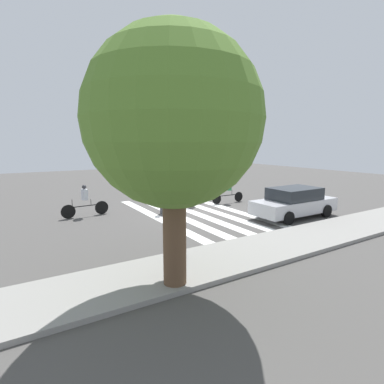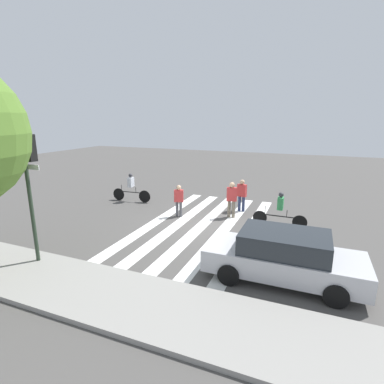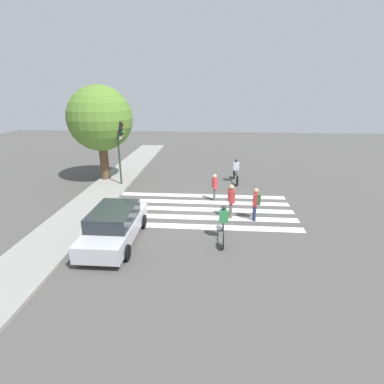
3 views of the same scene
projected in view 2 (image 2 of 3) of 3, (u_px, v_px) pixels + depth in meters
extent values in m
plane|color=#4C4947|center=(202.00, 225.00, 13.66)|extent=(60.00, 60.00, 0.00)
cube|color=gray|center=(121.00, 298.00, 8.03)|extent=(36.00, 2.50, 0.14)
cube|color=white|center=(249.00, 232.00, 12.86)|extent=(0.54, 10.00, 0.01)
cube|color=white|center=(225.00, 228.00, 13.26)|extent=(0.54, 10.00, 0.01)
cube|color=white|center=(202.00, 225.00, 13.66)|extent=(0.54, 10.00, 0.01)
cube|color=white|center=(180.00, 222.00, 14.05)|extent=(0.54, 10.00, 0.01)
cube|color=white|center=(160.00, 219.00, 14.45)|extent=(0.54, 10.00, 0.01)
cylinder|color=#283828|center=(30.00, 200.00, 9.51)|extent=(0.12, 0.12, 4.48)
cube|color=black|center=(29.00, 148.00, 9.30)|extent=(0.32, 0.26, 0.84)
cube|color=silver|center=(32.00, 167.00, 9.45)|extent=(0.60, 0.02, 0.16)
sphere|color=#590F0F|center=(33.00, 140.00, 9.39)|extent=(0.15, 0.15, 0.15)
sphere|color=#59470F|center=(34.00, 148.00, 9.45)|extent=(0.15, 0.15, 0.15)
sphere|color=#26D83F|center=(35.00, 155.00, 9.50)|extent=(0.15, 0.15, 0.15)
cylinder|color=#4C4C51|center=(181.00, 209.00, 14.75)|extent=(0.14, 0.14, 0.76)
cylinder|color=#4C4C51|center=(177.00, 209.00, 14.82)|extent=(0.14, 0.14, 0.76)
cube|color=#B73333|center=(179.00, 196.00, 14.62)|extent=(0.48, 0.33, 0.60)
sphere|color=tan|center=(179.00, 188.00, 14.52)|extent=(0.24, 0.24, 0.24)
cylinder|color=#6B6051|center=(233.00, 209.00, 14.60)|extent=(0.16, 0.16, 0.84)
cylinder|color=#6B6051|center=(229.00, 209.00, 14.68)|extent=(0.16, 0.16, 0.84)
cube|color=#B73333|center=(232.00, 194.00, 14.45)|extent=(0.53, 0.34, 0.67)
sphere|color=tan|center=(232.00, 185.00, 14.34)|extent=(0.26, 0.26, 0.26)
cylinder|color=navy|center=(243.00, 204.00, 15.57)|extent=(0.15, 0.15, 0.80)
cylinder|color=navy|center=(239.00, 204.00, 15.65)|extent=(0.15, 0.15, 0.80)
cube|color=#B73333|center=(242.00, 190.00, 15.43)|extent=(0.50, 0.30, 0.63)
sphere|color=tan|center=(242.00, 182.00, 15.33)|extent=(0.25, 0.25, 0.25)
cube|color=#2D6638|center=(242.00, 190.00, 15.61)|extent=(0.38, 0.23, 0.53)
cylinder|color=black|center=(119.00, 194.00, 17.73)|extent=(0.71, 0.09, 0.71)
cylinder|color=black|center=(145.00, 197.00, 17.22)|extent=(0.71, 0.09, 0.71)
cube|color=black|center=(131.00, 192.00, 17.43)|extent=(1.44, 0.14, 0.04)
cylinder|color=black|center=(136.00, 190.00, 17.30)|extent=(0.03, 0.03, 0.32)
cylinder|color=black|center=(122.00, 188.00, 17.57)|extent=(0.03, 0.03, 0.40)
cube|color=silver|center=(131.00, 182.00, 17.28)|extent=(0.27, 0.42, 0.55)
sphere|color=#333338|center=(130.00, 175.00, 17.19)|extent=(0.22, 0.22, 0.22)
cylinder|color=black|center=(260.00, 217.00, 13.75)|extent=(0.63, 0.05, 0.63)
cylinder|color=black|center=(300.00, 222.00, 13.09)|extent=(0.63, 0.05, 0.63)
cube|color=black|center=(280.00, 216.00, 13.38)|extent=(1.48, 0.05, 0.04)
cylinder|color=black|center=(287.00, 214.00, 13.22)|extent=(0.03, 0.03, 0.32)
cylinder|color=black|center=(265.00, 210.00, 13.57)|extent=(0.03, 0.03, 0.40)
cube|color=#338C4C|center=(280.00, 203.00, 13.23)|extent=(0.24, 0.40, 0.55)
sphere|color=#333338|center=(281.00, 195.00, 13.14)|extent=(0.22, 0.22, 0.22)
cube|color=#B7B7BC|center=(283.00, 262.00, 8.95)|extent=(4.60, 1.83, 0.67)
cube|color=#23282D|center=(284.00, 242.00, 8.80)|extent=(2.53, 1.68, 0.60)
cylinder|color=black|center=(229.00, 275.00, 8.74)|extent=(0.64, 0.20, 0.64)
cylinder|color=black|center=(242.00, 250.00, 10.34)|extent=(0.64, 0.20, 0.64)
cylinder|color=black|center=(336.00, 296.00, 7.70)|extent=(0.64, 0.20, 0.64)
cylinder|color=black|center=(333.00, 265.00, 9.30)|extent=(0.64, 0.20, 0.64)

